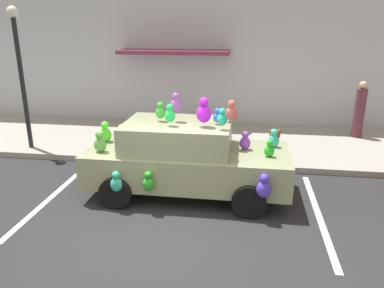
% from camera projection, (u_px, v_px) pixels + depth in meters
% --- Properties ---
extents(ground_plane, '(60.00, 60.00, 0.00)m').
position_uv_depth(ground_plane, '(157.00, 230.00, 6.53)').
color(ground_plane, '#262628').
extents(sidewalk, '(24.00, 4.00, 0.15)m').
position_uv_depth(sidewalk, '(196.00, 141.00, 11.21)').
color(sidewalk, gray).
rests_on(sidewalk, ground).
extents(storefront_building, '(24.00, 1.25, 6.40)m').
position_uv_depth(storefront_building, '(205.00, 31.00, 12.25)').
color(storefront_building, '#B2B7C1').
rests_on(storefront_building, ground).
extents(parking_stripe_front, '(0.12, 3.60, 0.01)m').
position_uv_depth(parking_stripe_front, '(318.00, 214.00, 7.07)').
color(parking_stripe_front, silver).
rests_on(parking_stripe_front, ground).
extents(parking_stripe_rear, '(0.12, 3.60, 0.01)m').
position_uv_depth(parking_stripe_rear, '(53.00, 196.00, 7.82)').
color(parking_stripe_rear, silver).
rests_on(parking_stripe_rear, ground).
extents(plush_covered_car, '(4.13, 2.04, 2.14)m').
position_uv_depth(plush_covered_car, '(185.00, 157.00, 7.72)').
color(plush_covered_car, gray).
rests_on(plush_covered_car, ground).
extents(teddy_bear_on_sidewalk, '(0.39, 0.32, 0.74)m').
position_uv_depth(teddy_bear_on_sidewalk, '(274.00, 144.00, 9.57)').
color(teddy_bear_on_sidewalk, brown).
rests_on(teddy_bear_on_sidewalk, sidewalk).
extents(street_lamp_post, '(0.28, 0.28, 3.71)m').
position_uv_depth(street_lamp_post, '(20.00, 64.00, 9.68)').
color(street_lamp_post, black).
rests_on(street_lamp_post, sidewalk).
extents(pedestrian_near_shopfront, '(0.31, 0.31, 1.69)m').
position_uv_depth(pedestrian_near_shopfront, '(359.00, 111.00, 11.10)').
color(pedestrian_near_shopfront, '#532A33').
rests_on(pedestrian_near_shopfront, sidewalk).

